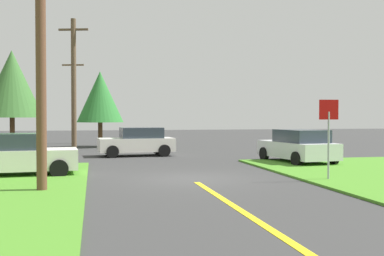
{
  "coord_description": "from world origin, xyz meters",
  "views": [
    {
      "loc": [
        -3.46,
        -16.78,
        2.27
      ],
      "look_at": [
        1.05,
        4.83,
        1.72
      ],
      "focal_mm": 44.39,
      "sensor_mm": 36.0,
      "label": 1
    }
  ],
  "objects_px": {
    "car_on_crossroad": "(298,146)",
    "oak_tree_left": "(12,84)",
    "utility_pole_near": "(41,56)",
    "car_approaching_junction": "(137,142)",
    "parked_car_near_building": "(16,155)",
    "pine_tree_center": "(100,97)",
    "stop_sign": "(329,125)",
    "utility_pole_far": "(73,100)",
    "utility_pole_mid": "(74,85)"
  },
  "relations": [
    {
      "from": "utility_pole_near",
      "to": "oak_tree_left",
      "type": "height_order",
      "value": "utility_pole_near"
    },
    {
      "from": "utility_pole_mid",
      "to": "oak_tree_left",
      "type": "relative_size",
      "value": 1.16
    },
    {
      "from": "stop_sign",
      "to": "utility_pole_far",
      "type": "relative_size",
      "value": 0.41
    },
    {
      "from": "parked_car_near_building",
      "to": "pine_tree_center",
      "type": "height_order",
      "value": "pine_tree_center"
    },
    {
      "from": "car_on_crossroad",
      "to": "pine_tree_center",
      "type": "distance_m",
      "value": 17.07
    },
    {
      "from": "utility_pole_near",
      "to": "pine_tree_center",
      "type": "xyz_separation_m",
      "value": [
        2.01,
        20.8,
        -0.36
      ]
    },
    {
      "from": "stop_sign",
      "to": "utility_pole_mid",
      "type": "bearing_deg",
      "value": -52.84
    },
    {
      "from": "utility_pole_near",
      "to": "oak_tree_left",
      "type": "bearing_deg",
      "value": 101.15
    },
    {
      "from": "car_on_crossroad",
      "to": "utility_pole_mid",
      "type": "bearing_deg",
      "value": 45.97
    },
    {
      "from": "utility_pole_far",
      "to": "utility_pole_mid",
      "type": "bearing_deg",
      "value": -87.53
    },
    {
      "from": "car_on_crossroad",
      "to": "utility_pole_near",
      "type": "relative_size",
      "value": 0.6
    },
    {
      "from": "parked_car_near_building",
      "to": "car_on_crossroad",
      "type": "bearing_deg",
      "value": 7.69
    },
    {
      "from": "parked_car_near_building",
      "to": "utility_pole_mid",
      "type": "distance_m",
      "value": 11.35
    },
    {
      "from": "utility_pole_far",
      "to": "oak_tree_left",
      "type": "distance_m",
      "value": 5.96
    },
    {
      "from": "pine_tree_center",
      "to": "utility_pole_mid",
      "type": "bearing_deg",
      "value": -105.1
    },
    {
      "from": "oak_tree_left",
      "to": "pine_tree_center",
      "type": "distance_m",
      "value": 6.27
    },
    {
      "from": "car_on_crossroad",
      "to": "car_approaching_junction",
      "type": "relative_size",
      "value": 1.09
    },
    {
      "from": "car_on_crossroad",
      "to": "oak_tree_left",
      "type": "xyz_separation_m",
      "value": [
        -15.4,
        14.49,
        3.76
      ]
    },
    {
      "from": "utility_pole_near",
      "to": "car_on_crossroad",
      "type": "bearing_deg",
      "value": 30.88
    },
    {
      "from": "utility_pole_far",
      "to": "oak_tree_left",
      "type": "height_order",
      "value": "utility_pole_far"
    },
    {
      "from": "utility_pole_near",
      "to": "oak_tree_left",
      "type": "distance_m",
      "value": 21.61
    },
    {
      "from": "car_approaching_junction",
      "to": "pine_tree_center",
      "type": "height_order",
      "value": "pine_tree_center"
    },
    {
      "from": "utility_pole_mid",
      "to": "pine_tree_center",
      "type": "relative_size",
      "value": 1.46
    },
    {
      "from": "car_approaching_junction",
      "to": "pine_tree_center",
      "type": "relative_size",
      "value": 0.78
    },
    {
      "from": "oak_tree_left",
      "to": "utility_pole_near",
      "type": "bearing_deg",
      "value": -78.85
    },
    {
      "from": "pine_tree_center",
      "to": "car_approaching_junction",
      "type": "bearing_deg",
      "value": -76.89
    },
    {
      "from": "utility_pole_far",
      "to": "pine_tree_center",
      "type": "relative_size",
      "value": 1.26
    },
    {
      "from": "car_approaching_junction",
      "to": "utility_pole_near",
      "type": "xyz_separation_m",
      "value": [
        -3.97,
        -12.37,
        3.23
      ]
    },
    {
      "from": "car_approaching_junction",
      "to": "parked_car_near_building",
      "type": "height_order",
      "value": "same"
    },
    {
      "from": "car_on_crossroad",
      "to": "oak_tree_left",
      "type": "bearing_deg",
      "value": 39.13
    },
    {
      "from": "utility_pole_mid",
      "to": "car_approaching_junction",
      "type": "bearing_deg",
      "value": -33.0
    },
    {
      "from": "stop_sign",
      "to": "utility_pole_mid",
      "type": "distance_m",
      "value": 17.06
    },
    {
      "from": "utility_pole_mid",
      "to": "utility_pole_near",
      "type": "bearing_deg",
      "value": -91.45
    },
    {
      "from": "pine_tree_center",
      "to": "car_on_crossroad",
      "type": "bearing_deg",
      "value": -56.83
    },
    {
      "from": "stop_sign",
      "to": "pine_tree_center",
      "type": "xyz_separation_m",
      "value": [
        -7.52,
        20.31,
        1.7
      ]
    },
    {
      "from": "utility_pole_far",
      "to": "oak_tree_left",
      "type": "xyz_separation_m",
      "value": [
        -4.09,
        -4.23,
        0.95
      ]
    },
    {
      "from": "utility_pole_mid",
      "to": "oak_tree_left",
      "type": "distance_m",
      "value": 7.93
    },
    {
      "from": "stop_sign",
      "to": "parked_car_near_building",
      "type": "distance_m",
      "value": 11.48
    },
    {
      "from": "parked_car_near_building",
      "to": "utility_pole_mid",
      "type": "relative_size",
      "value": 0.55
    },
    {
      "from": "stop_sign",
      "to": "pine_tree_center",
      "type": "relative_size",
      "value": 0.51
    },
    {
      "from": "parked_car_near_building",
      "to": "utility_pole_near",
      "type": "xyz_separation_m",
      "value": [
        1.33,
        -4.0,
        3.23
      ]
    },
    {
      "from": "stop_sign",
      "to": "car_approaching_junction",
      "type": "distance_m",
      "value": 13.18
    },
    {
      "from": "car_approaching_junction",
      "to": "oak_tree_left",
      "type": "height_order",
      "value": "oak_tree_left"
    },
    {
      "from": "car_approaching_junction",
      "to": "car_on_crossroad",
      "type": "bearing_deg",
      "value": 138.07
    },
    {
      "from": "utility_pole_far",
      "to": "pine_tree_center",
      "type": "bearing_deg",
      "value": -65.56
    },
    {
      "from": "car_approaching_junction",
      "to": "utility_pole_near",
      "type": "distance_m",
      "value": 13.39
    },
    {
      "from": "utility_pole_mid",
      "to": "pine_tree_center",
      "type": "bearing_deg",
      "value": 74.9
    },
    {
      "from": "stop_sign",
      "to": "utility_pole_far",
      "type": "xyz_separation_m",
      "value": [
        -9.62,
        24.94,
        1.64
      ]
    },
    {
      "from": "oak_tree_left",
      "to": "car_approaching_junction",
      "type": "bearing_deg",
      "value": -47.27
    },
    {
      "from": "utility_pole_far",
      "to": "pine_tree_center",
      "type": "height_order",
      "value": "utility_pole_far"
    }
  ]
}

